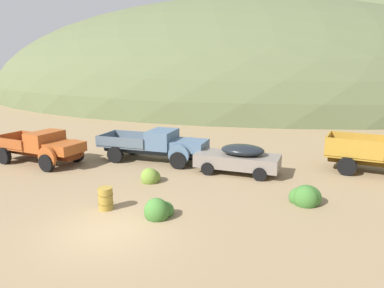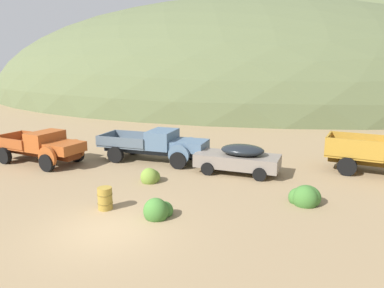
{
  "view_description": "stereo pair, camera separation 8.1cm",
  "coord_description": "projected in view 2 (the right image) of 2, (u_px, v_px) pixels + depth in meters",
  "views": [
    {
      "loc": [
        7.13,
        -9.8,
        5.76
      ],
      "look_at": [
        -0.15,
        8.44,
        1.34
      ],
      "focal_mm": 34.06,
      "sensor_mm": 36.0,
      "label": 1
    },
    {
      "loc": [
        7.2,
        -9.77,
        5.76
      ],
      "look_at": [
        -0.15,
        8.44,
        1.34
      ],
      "focal_mm": 34.06,
      "sensor_mm": 36.0,
      "label": 2
    }
  ],
  "objects": [
    {
      "name": "truck_chalk_blue",
      "position": [
        161.0,
        145.0,
        21.41
      ],
      "size": [
        6.56,
        2.72,
        1.89
      ],
      "rotation": [
        0.0,
        0.0,
        0.05
      ],
      "color": "#262D39",
      "rests_on": "ground"
    },
    {
      "name": "bush_front_right",
      "position": [
        305.0,
        198.0,
        15.09
      ],
      "size": [
        1.32,
        1.22,
        1.07
      ],
      "color": "#3D702D",
      "rests_on": "ground"
    },
    {
      "name": "truck_oxide_orange",
      "position": [
        45.0,
        147.0,
        20.98
      ],
      "size": [
        5.78,
        2.84,
        1.89
      ],
      "rotation": [
        0.0,
        0.0,
        -0.08
      ],
      "color": "#51220D",
      "rests_on": "ground"
    },
    {
      "name": "hill_center",
      "position": [
        234.0,
        94.0,
        67.55
      ],
      "size": [
        89.55,
        70.61,
        32.34
      ],
      "primitive_type": "ellipsoid",
      "color": "#56603D",
      "rests_on": "ground"
    },
    {
      "name": "ground_plane",
      "position": [
        106.0,
        231.0,
        12.73
      ],
      "size": [
        300.0,
        300.0,
        0.0
      ],
      "primitive_type": "plane",
      "color": "#937A56"
    },
    {
      "name": "bush_front_left",
      "position": [
        184.0,
        143.0,
        25.63
      ],
      "size": [
        0.78,
        0.7,
        0.65
      ],
      "color": "#4C8438",
      "rests_on": "ground"
    },
    {
      "name": "bush_lone_scrub",
      "position": [
        158.0,
        211.0,
        13.78
      ],
      "size": [
        1.0,
        1.15,
        1.02
      ],
      "color": "#3D702D",
      "rests_on": "ground"
    },
    {
      "name": "bush_between_trucks",
      "position": [
        150.0,
        177.0,
        17.91
      ],
      "size": [
        0.96,
        1.05,
        0.94
      ],
      "color": "olive",
      "rests_on": "ground"
    },
    {
      "name": "car_primer_gray",
      "position": [
        235.0,
        158.0,
        19.24
      ],
      "size": [
        4.67,
        2.08,
        1.57
      ],
      "rotation": [
        0.0,
        0.0,
        3.16
      ],
      "color": "slate",
      "rests_on": "ground"
    },
    {
      "name": "oil_drum_spare",
      "position": [
        105.0,
        198.0,
        14.51
      ],
      "size": [
        0.62,
        0.62,
        0.91
      ],
      "color": "olive",
      "rests_on": "ground"
    }
  ]
}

